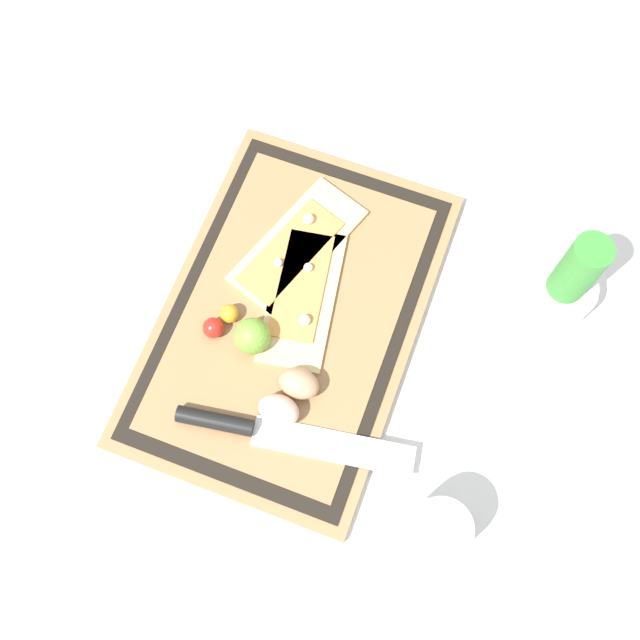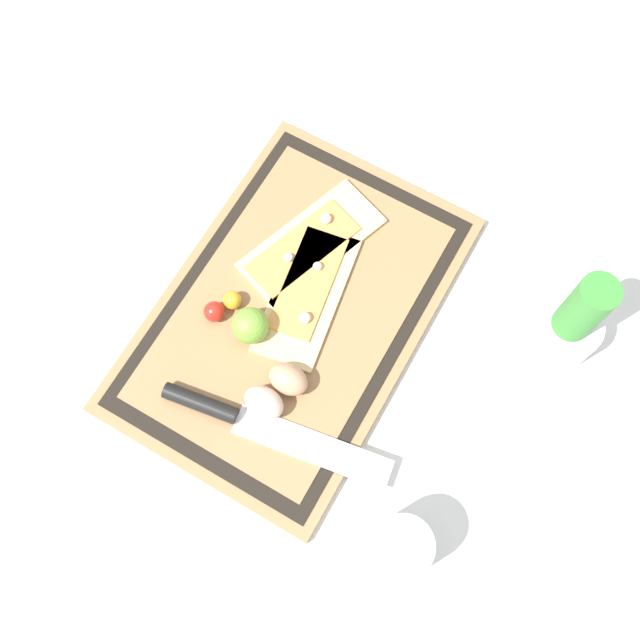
# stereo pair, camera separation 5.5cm
# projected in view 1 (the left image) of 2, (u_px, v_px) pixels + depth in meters

# --- Properties ---
(ground_plane) EXTENTS (6.00, 6.00, 0.00)m
(ground_plane) POSITION_uv_depth(u_px,v_px,m) (291.00, 319.00, 1.03)
(ground_plane) COLOR silver
(cutting_board) EXTENTS (0.51, 0.34, 0.02)m
(cutting_board) POSITION_uv_depth(u_px,v_px,m) (291.00, 316.00, 1.03)
(cutting_board) COLOR #997047
(cutting_board) RESTS_ON ground_plane
(pizza_slice_near) EXTENTS (0.22, 0.15, 0.02)m
(pizza_slice_near) POSITION_uv_depth(u_px,v_px,m) (296.00, 246.00, 1.05)
(pizza_slice_near) COLOR #DBBC7F
(pizza_slice_near) RESTS_ON cutting_board
(pizza_slice_far) EXTENTS (0.22, 0.12, 0.02)m
(pizza_slice_far) POSITION_uv_depth(u_px,v_px,m) (303.00, 295.00, 1.02)
(pizza_slice_far) COLOR #DBBC7F
(pizza_slice_far) RESTS_ON cutting_board
(knife) EXTENTS (0.08, 0.31, 0.02)m
(knife) POSITION_uv_depth(u_px,v_px,m) (255.00, 430.00, 0.96)
(knife) COLOR silver
(knife) RESTS_ON cutting_board
(egg_brown) EXTENTS (0.04, 0.05, 0.04)m
(egg_brown) POSITION_uv_depth(u_px,v_px,m) (299.00, 383.00, 0.96)
(egg_brown) COLOR tan
(egg_brown) RESTS_ON cutting_board
(egg_pink) EXTENTS (0.04, 0.05, 0.04)m
(egg_pink) POSITION_uv_depth(u_px,v_px,m) (279.00, 410.00, 0.95)
(egg_pink) COLOR beige
(egg_pink) RESTS_ON cutting_board
(lime) EXTENTS (0.05, 0.05, 0.05)m
(lime) POSITION_uv_depth(u_px,v_px,m) (252.00, 336.00, 0.98)
(lime) COLOR #70A838
(lime) RESTS_ON cutting_board
(cherry_tomato_red) EXTENTS (0.03, 0.03, 0.03)m
(cherry_tomato_red) POSITION_uv_depth(u_px,v_px,m) (213.00, 328.00, 1.00)
(cherry_tomato_red) COLOR red
(cherry_tomato_red) RESTS_ON cutting_board
(cherry_tomato_yellow) EXTENTS (0.03, 0.03, 0.03)m
(cherry_tomato_yellow) POSITION_uv_depth(u_px,v_px,m) (229.00, 314.00, 1.00)
(cherry_tomato_yellow) COLOR gold
(cherry_tomato_yellow) RESTS_ON cutting_board
(herb_pot) EXTENTS (0.09, 0.09, 0.18)m
(herb_pot) POSITION_uv_depth(u_px,v_px,m) (563.00, 288.00, 0.98)
(herb_pot) COLOR white
(herb_pot) RESTS_ON ground_plane
(sauce_jar) EXTENTS (0.08, 0.08, 0.09)m
(sauce_jar) POSITION_uv_depth(u_px,v_px,m) (437.00, 532.00, 0.90)
(sauce_jar) COLOR silver
(sauce_jar) RESTS_ON ground_plane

